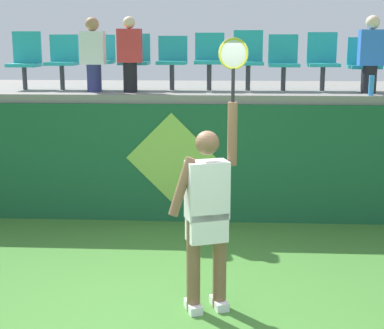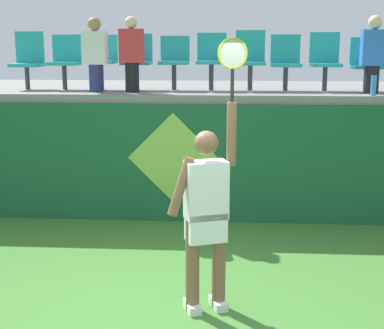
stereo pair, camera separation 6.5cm
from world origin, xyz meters
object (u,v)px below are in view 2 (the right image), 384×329
(stadium_chair_6, at_px, (250,57))
(spectator_1, at_px, (373,53))
(spectator_2, at_px, (132,54))
(stadium_chair_4, at_px, (174,59))
(stadium_chair_9, at_px, (366,62))
(stadium_chair_3, at_px, (137,58))
(stadium_chair_8, at_px, (325,59))
(spectator_0, at_px, (95,53))
(stadium_chair_0, at_px, (28,58))
(stadium_chair_7, at_px, (286,60))
(stadium_chair_2, at_px, (102,58))
(tennis_player, at_px, (207,211))
(water_bottle, at_px, (373,86))
(stadium_chair_1, at_px, (65,59))
(stadium_chair_5, at_px, (212,58))

(stadium_chair_6, distance_m, spectator_1, 1.75)
(stadium_chair_6, xyz_separation_m, spectator_2, (-1.70, -0.47, 0.06))
(stadium_chair_4, bearing_deg, stadium_chair_9, 0.10)
(stadium_chair_3, height_order, stadium_chair_4, stadium_chair_3)
(stadium_chair_8, height_order, spectator_2, spectator_2)
(stadium_chair_4, xyz_separation_m, spectator_0, (-1.10, -0.43, 0.09))
(stadium_chair_0, height_order, stadium_chair_7, stadium_chair_0)
(stadium_chair_0, height_order, spectator_1, spectator_1)
(stadium_chair_2, distance_m, stadium_chair_6, 2.24)
(stadium_chair_0, relative_size, stadium_chair_7, 1.06)
(stadium_chair_3, height_order, stadium_chair_9, stadium_chair_3)
(tennis_player, distance_m, stadium_chair_8, 4.20)
(stadium_chair_3, relative_size, spectator_1, 0.78)
(water_bottle, relative_size, stadium_chair_1, 0.33)
(stadium_chair_3, distance_m, stadium_chair_4, 0.57)
(stadium_chair_4, xyz_separation_m, stadium_chair_6, (1.14, 0.01, 0.03))
(water_bottle, height_order, spectator_2, spectator_2)
(stadium_chair_3, relative_size, stadium_chair_7, 1.01)
(stadium_chair_1, relative_size, spectator_1, 0.76)
(tennis_player, xyz_separation_m, stadium_chair_8, (1.59, 3.68, 1.27))
(tennis_player, height_order, stadium_chair_1, stadium_chair_1)
(stadium_chair_0, distance_m, spectator_0, 1.23)
(stadium_chair_5, height_order, stadium_chair_6, stadium_chair_6)
(spectator_2, bearing_deg, stadium_chair_8, 9.54)
(stadium_chair_6, bearing_deg, spectator_1, -14.50)
(stadium_chair_4, distance_m, stadium_chair_7, 1.66)
(stadium_chair_1, bearing_deg, spectator_0, -37.64)
(stadium_chair_3, xyz_separation_m, stadium_chair_6, (1.70, 0.01, 0.02))
(stadium_chair_4, distance_m, stadium_chair_6, 1.14)
(stadium_chair_0, bearing_deg, stadium_chair_3, -0.28)
(tennis_player, relative_size, stadium_chair_4, 3.18)
(spectator_1, bearing_deg, stadium_chair_1, 174.50)
(stadium_chair_7, relative_size, stadium_chair_8, 0.96)
(stadium_chair_9, height_order, spectator_2, spectator_2)
(water_bottle, xyz_separation_m, stadium_chair_7, (-1.12, 0.78, 0.32))
(water_bottle, bearing_deg, spectator_0, 174.92)
(stadium_chair_0, distance_m, stadium_chair_5, 2.81)
(stadium_chair_5, relative_size, stadium_chair_9, 1.09)
(water_bottle, relative_size, stadium_chair_7, 0.33)
(stadium_chair_2, distance_m, spectator_2, 0.71)
(stadium_chair_2, distance_m, spectator_0, 0.44)
(stadium_chair_1, distance_m, stadium_chair_3, 1.10)
(stadium_chair_7, relative_size, spectator_2, 0.77)
(stadium_chair_5, bearing_deg, stadium_chair_1, 179.99)
(stadium_chair_5, bearing_deg, stadium_chair_9, 0.02)
(tennis_player, xyz_separation_m, stadium_chair_5, (-0.09, 3.67, 1.29))
(stadium_chair_1, height_order, spectator_1, spectator_1)
(stadium_chair_6, bearing_deg, stadium_chair_0, 179.95)
(stadium_chair_2, height_order, spectator_1, spectator_1)
(stadium_chair_7, height_order, spectator_0, spectator_0)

